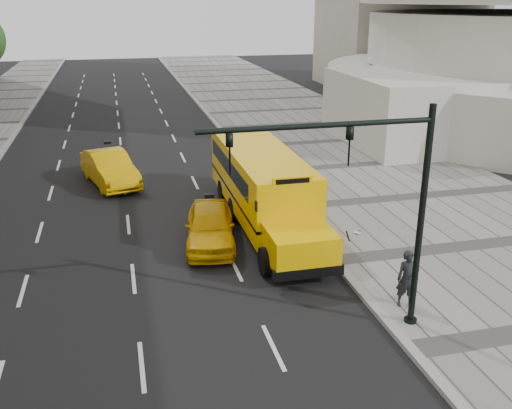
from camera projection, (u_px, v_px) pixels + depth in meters
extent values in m
plane|color=black|center=(153.00, 222.00, 23.95)|extent=(140.00, 140.00, 0.00)
cube|color=gray|center=(412.00, 198.00, 26.62)|extent=(12.00, 140.00, 0.15)
cube|color=gray|center=(289.00, 209.00, 25.27)|extent=(0.30, 140.00, 0.15)
cube|color=silver|center=(409.00, 109.00, 36.14)|extent=(8.00, 10.00, 4.40)
cube|color=#F7B900|center=(260.00, 179.00, 23.78)|extent=(2.50, 9.00, 2.45)
cube|color=#F7B900|center=(300.00, 246.00, 19.00)|extent=(2.20, 2.00, 1.10)
cube|color=black|center=(308.00, 272.00, 18.38)|extent=(2.38, 0.25, 0.35)
cube|color=black|center=(260.00, 190.00, 23.96)|extent=(2.52, 9.00, 0.12)
cube|color=black|center=(292.00, 203.00, 19.57)|extent=(2.05, 0.10, 0.90)
cube|color=black|center=(257.00, 164.00, 24.08)|extent=(2.52, 7.50, 0.70)
cube|color=#F7B900|center=(292.00, 181.00, 19.29)|extent=(1.40, 0.12, 0.28)
ellipsoid|color=silver|center=(361.00, 235.00, 17.79)|extent=(0.32, 0.32, 0.14)
cylinder|color=black|center=(351.00, 239.00, 18.00)|extent=(0.36, 0.47, 0.58)
cylinder|color=black|center=(265.00, 262.00, 19.22)|extent=(0.30, 1.00, 1.00)
cylinder|color=black|center=(328.00, 255.00, 19.73)|extent=(0.30, 1.00, 1.00)
cylinder|color=black|center=(234.00, 209.00, 23.96)|extent=(0.30, 1.00, 1.00)
cylinder|color=black|center=(285.00, 205.00, 24.47)|extent=(0.30, 1.00, 1.00)
cylinder|color=black|center=(223.00, 191.00, 26.24)|extent=(0.30, 1.00, 1.00)
cylinder|color=black|center=(270.00, 187.00, 26.75)|extent=(0.30, 1.00, 1.00)
imported|color=#E5A601|center=(210.00, 226.00, 21.54)|extent=(2.48, 4.69, 1.52)
imported|color=#E5A601|center=(110.00, 168.00, 28.54)|extent=(3.07, 5.35, 1.67)
imported|color=black|center=(407.00, 279.00, 16.89)|extent=(0.73, 0.57, 1.78)
cylinder|color=black|center=(421.00, 223.00, 15.29)|extent=(0.18, 0.18, 6.40)
cylinder|color=black|center=(410.00, 322.00, 16.35)|extent=(0.36, 0.36, 0.25)
cylinder|color=black|center=(319.00, 126.00, 13.66)|extent=(6.00, 0.14, 0.14)
imported|color=black|center=(349.00, 146.00, 14.03)|extent=(0.16, 0.20, 1.00)
imported|color=black|center=(230.00, 153.00, 13.35)|extent=(0.16, 0.20, 1.00)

